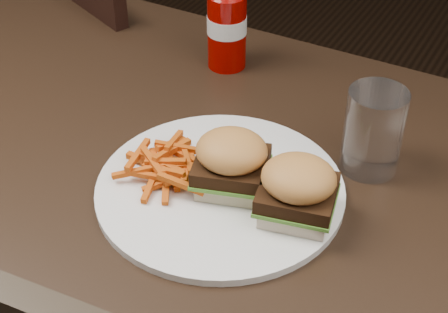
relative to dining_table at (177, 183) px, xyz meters
The scene contains 8 objects.
dining_table is the anchor object (origin of this frame).
chair_far 0.70m from the dining_table, 127.69° to the left, with size 0.36×0.36×0.03m, color black.
plate 0.08m from the dining_table, ahead, with size 0.31×0.31×0.01m, color white.
sandwich_half_a 0.09m from the dining_table, ahead, with size 0.08×0.07×0.02m, color beige.
sandwich_half_b 0.18m from the dining_table, ahead, with size 0.08×0.07×0.02m, color beige.
fries_pile 0.06m from the dining_table, 65.62° to the right, with size 0.10×0.10×0.04m, color #BB4910, non-canonical shape.
ketchup_bottle 0.29m from the dining_table, 105.11° to the left, with size 0.06×0.06×0.12m, color #860300.
tumbler 0.26m from the dining_table, 31.47° to the left, with size 0.07×0.07×0.12m, color white.
Camera 1 is at (0.39, -0.57, 1.32)m, focal length 55.00 mm.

